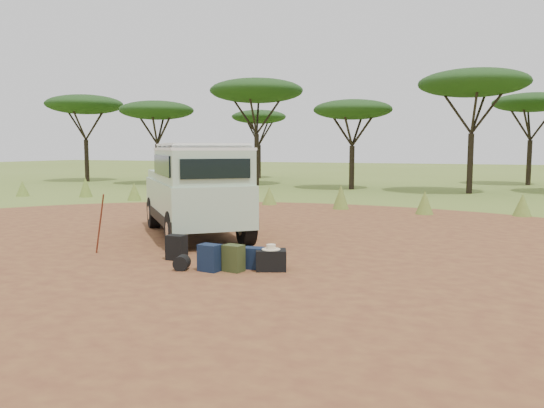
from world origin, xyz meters
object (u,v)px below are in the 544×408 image
at_px(backpack_black, 177,248).
at_px(duffel_navy, 254,258).
at_px(safari_vehicle, 196,192).
at_px(hard_case, 271,260).
at_px(walking_staff, 100,224).
at_px(backpack_olive, 234,258).
at_px(backpack_navy, 210,258).

height_order(backpack_black, duffel_navy, backpack_black).
height_order(safari_vehicle, hard_case, safari_vehicle).
height_order(walking_staff, duffel_navy, walking_staff).
distance_m(backpack_olive, hard_case, 0.68).
distance_m(backpack_olive, duffel_navy, 0.43).
distance_m(backpack_navy, backpack_olive, 0.43).
distance_m(backpack_black, hard_case, 2.08).
bearing_deg(hard_case, backpack_black, 153.44).
bearing_deg(hard_case, duffel_navy, 155.26).
bearing_deg(duffel_navy, backpack_olive, -130.57).
relative_size(walking_staff, backpack_olive, 2.76).
bearing_deg(backpack_olive, backpack_black, 173.02).
height_order(walking_staff, backpack_navy, walking_staff).
height_order(backpack_olive, hard_case, backpack_olive).
relative_size(safari_vehicle, hard_case, 8.75).
distance_m(walking_staff, duffel_navy, 3.51).
distance_m(walking_staff, backpack_black, 1.80).
height_order(walking_staff, backpack_black, walking_staff).
bearing_deg(backpack_navy, duffel_navy, 44.98).
distance_m(safari_vehicle, backpack_navy, 3.93).
xyz_separation_m(backpack_black, backpack_olive, (1.49, -0.46, -0.01)).
bearing_deg(backpack_black, walking_staff, -174.89).
relative_size(backpack_olive, hard_case, 0.90).
distance_m(walking_staff, hard_case, 3.86).
distance_m(safari_vehicle, duffel_navy, 3.98).
bearing_deg(duffel_navy, hard_case, -7.73).
distance_m(safari_vehicle, backpack_olive, 4.06).
distance_m(safari_vehicle, backpack_black, 2.92).
xyz_separation_m(walking_staff, backpack_navy, (2.84, -0.44, -0.39)).
relative_size(duffel_navy, hard_case, 0.73).
xyz_separation_m(safari_vehicle, backpack_black, (1.07, -2.57, -0.87)).
bearing_deg(safari_vehicle, duffel_navy, 4.05).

